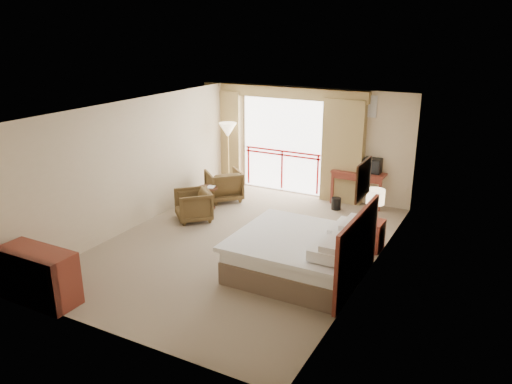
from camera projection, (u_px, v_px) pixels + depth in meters
The scene contains 29 objects.
floor at pixel (243, 244), 9.85m from camera, with size 7.00×7.00×0.00m, color #7E6E58.
ceiling at pixel (242, 107), 9.00m from camera, with size 7.00×7.00×0.00m, color white.
wall_back at pixel (312, 143), 12.36m from camera, with size 5.00×5.00×0.00m, color beige.
wall_front at pixel (111, 248), 6.49m from camera, with size 5.00×5.00×0.00m, color beige.
wall_left at pixel (140, 163), 10.54m from camera, with size 7.00×7.00×0.00m, color beige.
wall_right at pixel (373, 199), 8.31m from camera, with size 7.00×7.00×0.00m, color beige.
balcony_door at pixel (283, 145), 12.74m from camera, with size 2.40×2.40×0.00m, color white.
balcony_railing at pixel (282, 160), 12.85m from camera, with size 2.09×0.03×1.02m.
curtain_left at pixel (225, 138), 13.35m from camera, with size 1.00×0.26×2.50m, color olive.
curtain_right at pixel (343, 152), 11.88m from camera, with size 1.00×0.26×2.50m, color olive.
valance at pixel (282, 92), 12.23m from camera, with size 4.40×0.22×0.28m, color olive.
hvac_vent at pixel (366, 106), 11.43m from camera, with size 0.50×0.04×0.50m, color silver.
bed at pixel (302, 254), 8.56m from camera, with size 2.13×2.06×0.97m.
headboard at pixel (357, 251), 8.05m from camera, with size 0.06×2.10×1.30m, color maroon.
framed_art at pixel (363, 180), 7.66m from camera, with size 0.04×0.72×0.60m.
nightstand at pixel (372, 235), 9.56m from camera, with size 0.40×0.47×0.57m, color maroon.
table_lamp at pixel (375, 197), 9.36m from camera, with size 0.34×0.34×0.60m.
phone at pixel (368, 222), 9.35m from camera, with size 0.17×0.13×0.07m, color black.
desk at pixel (360, 178), 11.94m from camera, with size 1.26×0.61×0.82m.
tv at pixel (373, 166), 11.64m from camera, with size 0.39×0.31×0.35m.
coffee_maker at pixel (346, 164), 11.95m from camera, with size 0.12×0.12×0.27m, color black.
cup at pixel (351, 169), 11.87m from camera, with size 0.07×0.07×0.11m, color white.
wastebasket at pixel (336, 204), 11.68m from camera, with size 0.23×0.23×0.28m, color black.
armchair_far at pixel (224, 200), 12.37m from camera, with size 0.80×0.82×0.75m, color #47341C.
armchair_near at pixel (194, 220), 11.09m from camera, with size 0.73×0.75×0.68m, color #47341C.
side_table at pixel (208, 194), 11.65m from camera, with size 0.48×0.48×0.52m.
book at pixel (207, 187), 11.60m from camera, with size 0.17×0.23×0.02m, color white.
floor_lamp at pixel (228, 133), 12.65m from camera, with size 0.45×0.45×1.77m.
dresser at pixel (38, 276), 7.69m from camera, with size 1.29×0.55×0.86m.
Camera 1 is at (4.46, -7.84, 4.09)m, focal length 35.00 mm.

